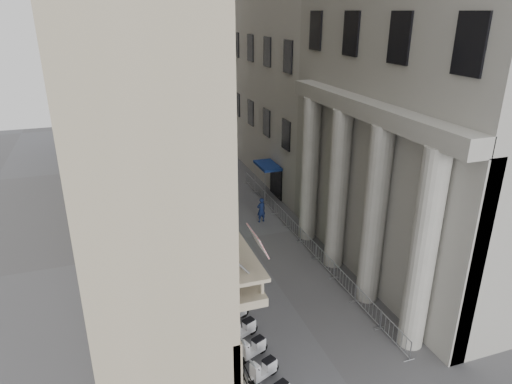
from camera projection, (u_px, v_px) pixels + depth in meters
far_building at (169, 12)px, 52.52m from camera, size 22.00×10.00×30.00m
iron_fence at (190, 255)px, 30.41m from camera, size 0.30×28.00×1.40m
blue_awning at (267, 197)px, 39.98m from camera, size 1.60×3.00×3.00m
scooter_1 at (264, 380)px, 20.13m from camera, size 1.51×1.05×1.50m
scooter_2 at (253, 358)px, 21.41m from camera, size 1.51×1.05×1.50m
scooter_3 at (244, 339)px, 22.68m from camera, size 1.51×1.05×1.50m
scooter_4 at (236, 321)px, 23.96m from camera, size 1.51×1.05×1.50m
scooter_5 at (228, 306)px, 25.23m from camera, size 1.51×1.05×1.50m
scooter_6 at (222, 291)px, 26.51m from camera, size 1.51×1.05×1.50m
scooter_7 at (215, 279)px, 27.79m from camera, size 1.51×1.05×1.50m
scooter_8 at (210, 267)px, 29.06m from camera, size 1.51×1.05×1.50m
scooter_9 at (205, 256)px, 30.34m from camera, size 1.51×1.05×1.50m
scooter_10 at (200, 246)px, 31.61m from camera, size 1.51×1.05×1.50m
scooter_11 at (196, 237)px, 32.89m from camera, size 1.51×1.05×1.50m
barrier_0 at (394, 344)px, 22.32m from camera, size 0.60×2.40×1.10m
barrier_1 at (366, 314)px, 24.52m from camera, size 0.60×2.40×1.10m
barrier_2 at (344, 289)px, 26.71m from camera, size 0.60×2.40×1.10m
barrier_3 at (324, 268)px, 28.91m from camera, size 0.60×2.40×1.10m
barrier_4 at (308, 250)px, 31.11m from camera, size 0.60×2.40×1.10m
barrier_5 at (293, 234)px, 33.31m from camera, size 0.60×2.40×1.10m
barrier_6 at (281, 220)px, 35.51m from camera, size 0.60×2.40×1.10m
barrier_7 at (269, 208)px, 37.70m from camera, size 0.60×2.40×1.10m
barrier_8 at (259, 197)px, 39.90m from camera, size 0.60×2.40×1.10m
barrier_9 at (250, 187)px, 42.10m from camera, size 0.60×2.40×1.10m
security_tent at (197, 192)px, 33.73m from camera, size 4.00×4.00×3.25m
street_lamp at (189, 151)px, 38.03m from camera, size 2.33×0.72×7.25m
info_kiosk at (208, 231)px, 31.79m from camera, size 0.37×0.83×1.71m
pedestrian_a at (261, 210)px, 34.91m from camera, size 0.79×0.60×1.98m
pedestrian_b at (224, 186)px, 39.82m from camera, size 1.14×1.11×1.85m
pedestrian_c at (210, 175)px, 42.52m from camera, size 1.05×0.83×1.88m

